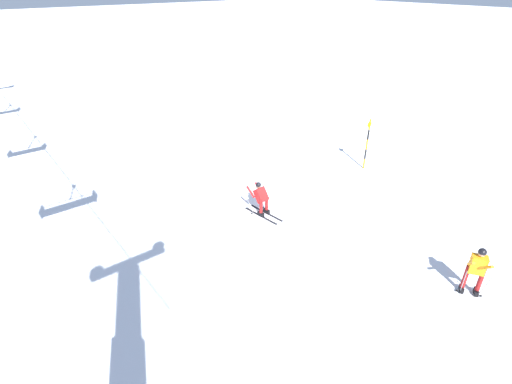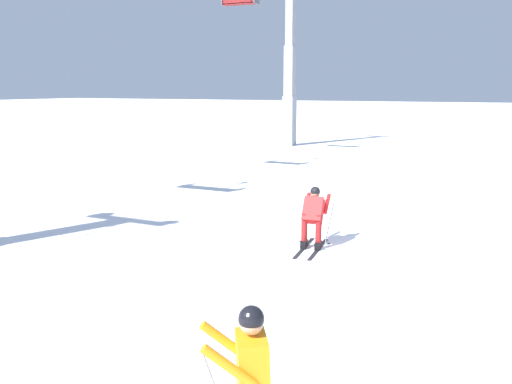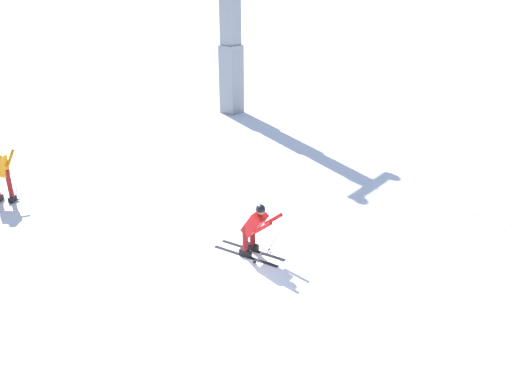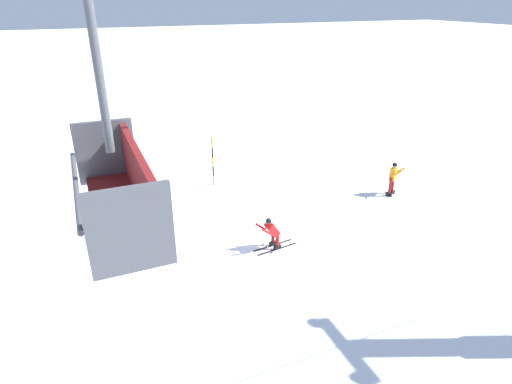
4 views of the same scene
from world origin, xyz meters
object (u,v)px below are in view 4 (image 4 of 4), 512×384
(skier_carving_main, at_px, (272,231))
(chairlift_seat_second, at_px, (123,178))
(trail_marker_pole, at_px, (213,160))
(skier_distant_uphill, at_px, (393,177))

(skier_carving_main, xyz_separation_m, chairlift_seat_second, (5.66, 8.93, 6.55))
(chairlift_seat_second, height_order, trail_marker_pole, chairlift_seat_second)
(chairlift_seat_second, xyz_separation_m, trail_marker_pole, (-5.51, -15.50, -5.96))
(skier_carving_main, xyz_separation_m, trail_marker_pole, (0.15, -6.57, 0.59))
(skier_carving_main, bearing_deg, skier_distant_uphill, -164.01)
(trail_marker_pole, height_order, skier_distant_uphill, trail_marker_pole)
(skier_distant_uphill, bearing_deg, chairlift_seat_second, 40.37)
(skier_carving_main, height_order, chairlift_seat_second, chairlift_seat_second)
(skier_distant_uphill, bearing_deg, trail_marker_pole, -31.08)
(skier_carving_main, relative_size, skier_distant_uphill, 1.00)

